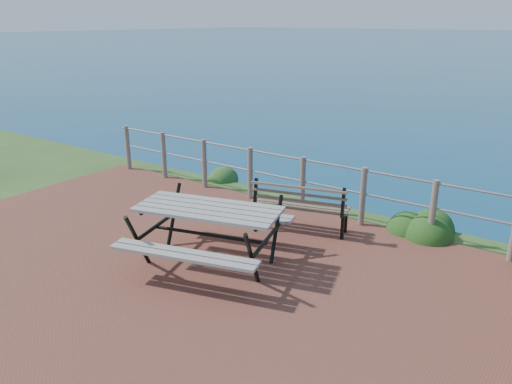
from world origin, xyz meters
TOP-DOWN VIEW (x-y plane):
  - ground at (0.00, 0.00)m, footprint 10.00×7.00m
  - safety_railing at (0.00, 3.35)m, footprint 9.40×0.10m
  - picnic_table at (-0.03, 0.82)m, footprint 2.13×1.67m
  - park_bench at (0.43, 2.58)m, footprint 1.58×0.77m
  - shrub_lip_west at (-2.57, 4.11)m, footprint 0.69×0.69m
  - shrub_lip_east at (2.06, 3.74)m, footprint 0.88×0.88m

SIDE VIEW (x-z plane):
  - ground at x=0.00m, z-range -0.06..0.06m
  - shrub_lip_west at x=-2.57m, z-range -0.20..0.20m
  - shrub_lip_east at x=2.06m, z-range -0.34..0.34m
  - picnic_table at x=-0.03m, z-range 0.12..0.95m
  - park_bench at x=0.43m, z-range 0.14..1.01m
  - safety_railing at x=0.00m, z-range 0.07..1.07m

